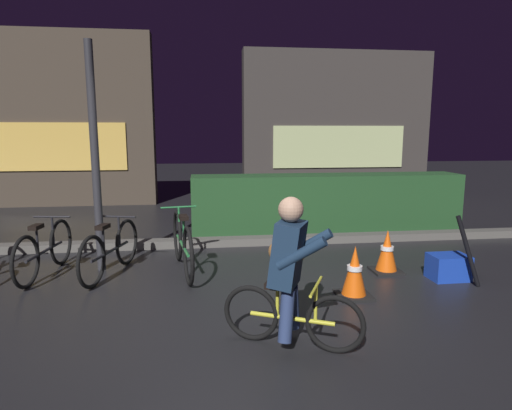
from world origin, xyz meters
TOP-DOWN VIEW (x-y plane):
  - ground_plane at (0.00, 0.00)m, footprint 40.00×40.00m
  - sidewalk_curb at (0.00, 2.20)m, footprint 12.00×0.24m
  - hedge_row at (1.80, 3.10)m, footprint 4.80×0.70m
  - storefront_left at (-3.61, 6.50)m, footprint 4.19×0.54m
  - storefront_right at (3.23, 7.20)m, footprint 5.06×0.54m
  - street_post at (-1.72, 1.20)m, footprint 0.10×0.10m
  - parked_bike_left_mid at (-2.35, 1.07)m, footprint 0.46×1.50m
  - parked_bike_center_left at (-1.55, 0.97)m, footprint 0.52×1.46m
  - parked_bike_center_right at (-0.68, 1.00)m, footprint 0.46×1.70m
  - traffic_cone_near at (1.17, -0.10)m, footprint 0.36×0.36m
  - traffic_cone_far at (1.86, 0.65)m, footprint 0.36×0.36m
  - blue_crate at (2.48, 0.30)m, footprint 0.44×0.32m
  - cyclist at (0.27, -1.06)m, footprint 1.09×0.66m
  - closed_umbrella at (2.55, 0.05)m, footprint 0.32×0.14m

SIDE VIEW (x-z plane):
  - ground_plane at x=0.00m, z-range 0.00..0.00m
  - sidewalk_curb at x=0.00m, z-range 0.00..0.12m
  - blue_crate at x=2.48m, z-range 0.00..0.30m
  - traffic_cone_far at x=1.86m, z-range -0.01..0.53m
  - traffic_cone_near at x=1.17m, z-range -0.01..0.55m
  - parked_bike_left_mid at x=-2.35m, z-range -0.03..0.67m
  - parked_bike_center_left at x=-1.55m, z-range -0.03..0.67m
  - parked_bike_center_right at x=-0.68m, z-range -0.04..0.75m
  - closed_umbrella at x=2.55m, z-range 0.00..0.82m
  - hedge_row at x=1.80m, z-range 0.00..0.99m
  - cyclist at x=0.27m, z-range 0.01..1.25m
  - street_post at x=-1.72m, z-range 0.00..2.82m
  - storefront_right at x=3.23m, z-range -0.01..3.83m
  - storefront_left at x=-3.61m, z-range -0.01..4.01m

